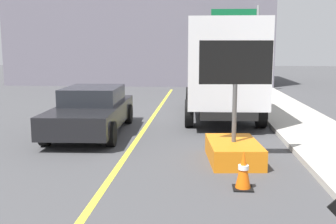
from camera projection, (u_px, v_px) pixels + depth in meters
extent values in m
cube|color=yellow|center=(101.00, 192.00, 7.02)|extent=(0.14, 36.00, 0.01)
cube|color=orange|center=(233.00, 151.00, 8.93)|extent=(1.25, 1.89, 0.45)
cylinder|color=#4C4C4C|center=(234.00, 113.00, 8.79)|extent=(0.10, 0.10, 1.30)
cube|color=black|center=(236.00, 62.00, 8.62)|extent=(1.60, 0.22, 0.95)
sphere|color=yellow|center=(260.00, 62.00, 8.67)|extent=(0.09, 0.09, 0.09)
sphere|color=yellow|center=(247.00, 62.00, 8.67)|extent=(0.09, 0.09, 0.09)
sphere|color=yellow|center=(233.00, 62.00, 8.67)|extent=(0.09, 0.09, 0.09)
sphere|color=yellow|center=(219.00, 62.00, 8.66)|extent=(0.09, 0.09, 0.09)
sphere|color=yellow|center=(212.00, 54.00, 8.63)|extent=(0.09, 0.09, 0.09)
sphere|color=yellow|center=(212.00, 71.00, 8.69)|extent=(0.09, 0.09, 0.09)
cube|color=black|center=(220.00, 102.00, 14.73)|extent=(1.86, 6.73, 0.25)
cube|color=silver|center=(216.00, 69.00, 16.94)|extent=(2.46, 1.94, 1.90)
cube|color=silver|center=(223.00, 62.00, 13.49)|extent=(2.53, 4.61, 2.74)
cylinder|color=black|center=(189.00, 97.00, 17.06)|extent=(0.30, 0.91, 0.90)
cylinder|color=black|center=(243.00, 98.00, 16.94)|extent=(0.30, 0.91, 0.90)
cylinder|color=black|center=(189.00, 113.00, 12.83)|extent=(0.30, 0.91, 0.90)
cylinder|color=black|center=(261.00, 114.00, 12.71)|extent=(0.30, 0.91, 0.90)
cube|color=black|center=(92.00, 114.00, 11.86)|extent=(2.00, 4.93, 0.60)
cube|color=black|center=(93.00, 95.00, 12.01)|extent=(1.68, 2.25, 0.50)
cylinder|color=black|center=(111.00, 134.00, 10.28)|extent=(0.24, 0.67, 0.66)
cylinder|color=black|center=(45.00, 133.00, 10.35)|extent=(0.24, 0.67, 0.66)
cylinder|color=black|center=(128.00, 114.00, 13.44)|extent=(0.24, 0.67, 0.66)
cylinder|color=black|center=(78.00, 114.00, 13.52)|extent=(0.24, 0.67, 0.66)
cylinder|color=gray|center=(257.00, 49.00, 23.05)|extent=(0.18, 0.18, 5.00)
cube|color=#0F6033|center=(234.00, 20.00, 22.87)|extent=(2.60, 0.12, 1.30)
cube|color=white|center=(234.00, 20.00, 22.91)|extent=(1.82, 0.05, 0.18)
cube|color=slate|center=(144.00, 40.00, 30.36)|extent=(18.41, 8.46, 6.36)
cube|color=black|center=(243.00, 188.00, 7.17)|extent=(0.36, 0.36, 0.03)
cone|color=#EA5B0C|center=(243.00, 169.00, 7.12)|extent=(0.28, 0.28, 0.69)
cylinder|color=white|center=(243.00, 167.00, 7.11)|extent=(0.19, 0.19, 0.08)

